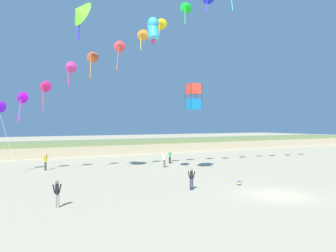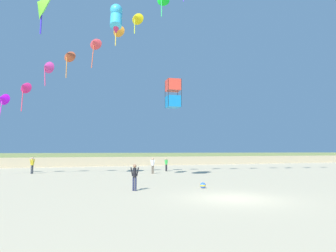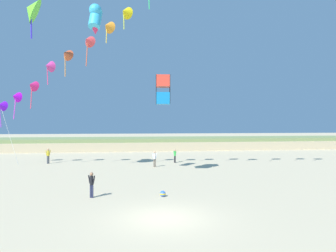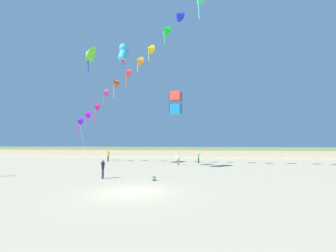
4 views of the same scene
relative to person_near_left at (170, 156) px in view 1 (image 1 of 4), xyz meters
The scene contains 12 objects.
ground_plane 20.22m from the person_near_left, 100.25° to the right, with size 240.00×240.00×0.00m, color beige.
dune_ridge 19.51m from the person_near_left, 100.61° to the left, with size 120.00×10.26×1.99m.
person_near_left is the anchor object (origin of this frame).
person_near_right 17.15m from the person_near_left, 115.87° to the right, with size 0.49×0.37×1.55m.
person_mid_center 14.29m from the person_near_left, behind, with size 0.53×0.43×1.72m.
person_far_left 4.09m from the person_near_left, 129.65° to the right, with size 0.58×0.22×1.65m.
person_far_right 23.40m from the person_near_left, 137.08° to the right, with size 0.54×0.21×1.54m.
kite_banner_string 16.48m from the person_near_left, 124.71° to the right, with size 28.02×16.46×23.28m.
large_kite_low_lead 20.23m from the person_near_left, 150.26° to the right, with size 1.98×2.51×3.57m.
large_kite_mid_trail 10.79m from the person_near_left, 105.61° to the right, with size 1.34×1.34×2.49m.
large_kite_high_solo 17.46m from the person_near_left, 127.34° to the right, with size 1.24×1.61×2.36m.
beach_ball 16.04m from the person_near_left, 101.42° to the right, with size 0.36×0.36×0.36m.
Camera 1 is at (-18.46, -16.67, 4.82)m, focal length 38.00 mm.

